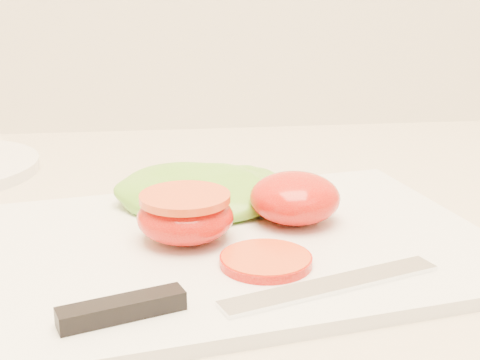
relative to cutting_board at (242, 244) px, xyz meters
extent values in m
cube|color=silver|center=(0.00, 0.00, 0.00)|extent=(0.43, 0.34, 0.01)
ellipsoid|color=red|center=(0.05, 0.03, 0.03)|extent=(0.08, 0.08, 0.04)
ellipsoid|color=red|center=(-0.04, 0.00, 0.02)|extent=(0.08, 0.08, 0.04)
cylinder|color=red|center=(-0.04, 0.00, 0.04)|extent=(0.07, 0.07, 0.01)
cylinder|color=#E15826|center=(0.01, -0.05, 0.01)|extent=(0.06, 0.06, 0.01)
ellipsoid|color=#73C333|center=(-0.03, 0.08, 0.02)|extent=(0.17, 0.13, 0.03)
ellipsoid|color=#73C333|center=(0.02, 0.09, 0.02)|extent=(0.12, 0.13, 0.02)
cube|color=silver|center=(0.05, -0.09, 0.01)|extent=(0.16, 0.07, 0.00)
cube|color=black|center=(-0.09, -0.11, 0.01)|extent=(0.08, 0.04, 0.01)
camera|label=1|loc=(-0.06, -0.48, 0.21)|focal=50.00mm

